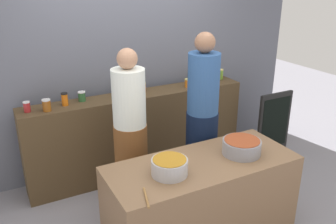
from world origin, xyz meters
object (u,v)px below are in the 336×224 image
at_px(preserve_jar_1, 47,105).
at_px(preserve_jar_6, 142,87).
at_px(preserve_jar_0, 27,107).
at_px(cook_with_tongs, 131,139).
at_px(preserve_jar_10, 220,74).
at_px(cook_in_cap, 202,127).
at_px(preserve_jar_2, 65,99).
at_px(preserve_jar_5, 128,89).
at_px(cooking_pot_center, 242,147).
at_px(preserve_jar_7, 188,83).
at_px(preserve_jar_4, 119,90).
at_px(preserve_jar_8, 198,79).
at_px(preserve_jar_9, 216,77).
at_px(preserve_jar_3, 82,96).
at_px(wooden_spoon, 146,198).
at_px(cooking_pot_left, 170,167).
at_px(chalkboard_sign, 274,125).

height_order(preserve_jar_1, preserve_jar_6, preserve_jar_1).
height_order(preserve_jar_0, cook_with_tongs, cook_with_tongs).
xyz_separation_m(preserve_jar_10, cook_with_tongs, (-1.58, -0.69, -0.31)).
bearing_deg(cook_in_cap, preserve_jar_0, 152.63).
height_order(preserve_jar_2, preserve_jar_5, preserve_jar_2).
bearing_deg(cook_with_tongs, preserve_jar_1, 140.94).
bearing_deg(cooking_pot_center, preserve_jar_5, 108.28).
height_order(preserve_jar_0, preserve_jar_7, preserve_jar_0).
relative_size(preserve_jar_5, cooking_pot_center, 0.33).
height_order(preserve_jar_4, preserve_jar_6, preserve_jar_4).
bearing_deg(preserve_jar_8, preserve_jar_0, -178.13).
xyz_separation_m(preserve_jar_2, cooking_pot_center, (1.23, -1.44, -0.21)).
relative_size(preserve_jar_6, preserve_jar_8, 1.08).
bearing_deg(preserve_jar_6, preserve_jar_9, -3.41).
bearing_deg(preserve_jar_4, preserve_jar_9, -2.24).
height_order(preserve_jar_3, preserve_jar_4, preserve_jar_4).
height_order(wooden_spoon, cook_with_tongs, cook_with_tongs).
bearing_deg(cooking_pot_center, preserve_jar_7, 79.46).
distance_m(preserve_jar_1, preserve_jar_7, 1.70).
bearing_deg(cook_with_tongs, cooking_pot_center, -46.87).
xyz_separation_m(preserve_jar_6, cooking_pot_center, (0.31, -1.49, -0.20)).
bearing_deg(preserve_jar_5, preserve_jar_3, -179.21).
distance_m(preserve_jar_6, preserve_jar_9, 1.02).
relative_size(preserve_jar_9, preserve_jar_10, 0.98).
distance_m(preserve_jar_8, cook_with_tongs, 1.44).
distance_m(preserve_jar_9, cook_in_cap, 1.13).
bearing_deg(preserve_jar_7, preserve_jar_6, 170.71).
bearing_deg(preserve_jar_5, preserve_jar_10, -0.05).
height_order(cooking_pot_left, cook_in_cap, cook_in_cap).
relative_size(preserve_jar_4, cook_with_tongs, 0.07).
xyz_separation_m(preserve_jar_3, preserve_jar_10, (1.86, 0.01, 0.01)).
bearing_deg(preserve_jar_9, cook_with_tongs, -156.73).
distance_m(preserve_jar_0, preserve_jar_2, 0.39).
height_order(preserve_jar_0, chalkboard_sign, preserve_jar_0).
xyz_separation_m(preserve_jar_8, cook_in_cap, (-0.51, -0.89, -0.23)).
xyz_separation_m(preserve_jar_5, cook_in_cap, (0.46, -0.89, -0.24)).
relative_size(preserve_jar_6, chalkboard_sign, 0.12).
xyz_separation_m(preserve_jar_2, preserve_jar_6, (0.92, 0.05, -0.02)).
distance_m(preserve_jar_5, preserve_jar_9, 1.20).
bearing_deg(chalkboard_sign, preserve_jar_9, 142.86).
distance_m(preserve_jar_4, preserve_jar_8, 1.08).
height_order(cook_with_tongs, cook_in_cap, cook_in_cap).
distance_m(preserve_jar_2, preserve_jar_10, 2.06).
distance_m(preserve_jar_6, wooden_spoon, 1.90).
xyz_separation_m(preserve_jar_7, wooden_spoon, (-1.32, -1.63, -0.25)).
height_order(preserve_jar_6, wooden_spoon, preserve_jar_6).
bearing_deg(preserve_jar_7, cooking_pot_left, -125.43).
relative_size(preserve_jar_6, cook_with_tongs, 0.06).
xyz_separation_m(preserve_jar_0, cooking_pot_center, (1.62, -1.43, -0.20)).
xyz_separation_m(preserve_jar_8, cook_with_tongs, (-1.23, -0.69, -0.29)).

